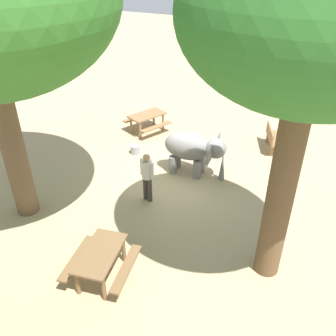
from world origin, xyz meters
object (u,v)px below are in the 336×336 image
object	(u,v)px
elephant	(194,149)
person_handler	(147,174)
picnic_table_near	(101,258)
feed_bucket	(135,149)
picnic_table_far	(147,119)
shade_tree_main	(316,18)
wooden_bench	(272,138)

from	to	relation	value
elephant	person_handler	xyz separation A→B (m)	(0.65, 2.02, -0.01)
picnic_table_near	feed_bucket	bearing A→B (deg)	12.17
elephant	person_handler	size ratio (longest dim) A/B	1.34
picnic_table_far	shade_tree_main	bearing A→B (deg)	-107.14
person_handler	shade_tree_main	xyz separation A→B (m)	(-3.95, 1.17, 4.80)
picnic_table_far	feed_bucket	xyz separation A→B (m)	(-0.51, 1.86, -0.43)
person_handler	wooden_bench	xyz separation A→B (m)	(-2.68, -4.98, -0.48)
wooden_bench	feed_bucket	size ratio (longest dim) A/B	4.03
shade_tree_main	picnic_table_near	distance (m)	6.51
picnic_table_near	shade_tree_main	bearing A→B (deg)	-71.21
wooden_bench	picnic_table_near	size ratio (longest dim) A/B	0.83
elephant	wooden_bench	size ratio (longest dim) A/B	1.50
elephant	picnic_table_near	bearing A→B (deg)	-96.32
shade_tree_main	picnic_table_near	bearing A→B (deg)	29.93
elephant	person_handler	distance (m)	2.12
elephant	picnic_table_near	xyz separation A→B (m)	(0.14, 5.17, -0.37)
person_handler	elephant	bearing A→B (deg)	-5.80
person_handler	shade_tree_main	bearing A→B (deg)	-94.36
person_handler	wooden_bench	distance (m)	5.67
person_handler	picnic_table_far	world-z (taller)	person_handler
shade_tree_main	picnic_table_near	world-z (taller)	shade_tree_main
elephant	feed_bucket	distance (m)	2.66
picnic_table_near	elephant	bearing A→B (deg)	-12.68
shade_tree_main	wooden_bench	size ratio (longest dim) A/B	5.17
elephant	feed_bucket	world-z (taller)	elephant
picnic_table_far	wooden_bench	bearing A→B (deg)	-58.26
picnic_table_near	wooden_bench	bearing A→B (deg)	-26.03
picnic_table_far	feed_bucket	distance (m)	1.98
elephant	shade_tree_main	size ratio (longest dim) A/B	0.29
feed_bucket	elephant	bearing A→B (deg)	172.26
person_handler	feed_bucket	size ratio (longest dim) A/B	4.50
wooden_bench	picnic_table_far	bearing A→B (deg)	-102.17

